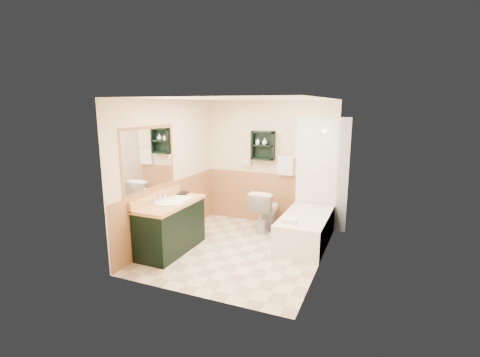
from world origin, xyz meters
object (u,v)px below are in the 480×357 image
soap_bottle_b (265,142)px  vanity (171,227)px  vanity_book (179,187)px  bathtub (305,229)px  toilet (266,210)px  hair_dryer (249,162)px  soap_bottle_a (258,143)px  wall_shelf (263,145)px

soap_bottle_b → vanity: bearing=-116.8°
vanity_book → vanity: bearing=-82.0°
soap_bottle_b → bathtub: bearing=-35.1°
vanity → toilet: vanity is taller
hair_dryer → vanity: size_ratio=0.19×
hair_dryer → vanity_book: (-0.76, -1.36, -0.28)m
bathtub → soap_bottle_a: 1.89m
hair_dryer → soap_bottle_b: size_ratio=1.85×
bathtub → vanity_book: size_ratio=6.96×
toilet → soap_bottle_b: soap_bottle_b is taller
wall_shelf → soap_bottle_b: (0.04, -0.01, 0.07)m
toilet → soap_bottle_b: bearing=-63.9°
bathtub → toilet: 0.91m
hair_dryer → vanity: bearing=-107.6°
toilet → bathtub: bearing=158.3°
toilet → soap_bottle_b: size_ratio=6.06×
hair_dryer → vanity_book: hair_dryer is taller
wall_shelf → bathtub: (1.03, -0.70, -1.30)m
wall_shelf → soap_bottle_a: size_ratio=4.39×
hair_dryer → soap_bottle_a: bearing=-8.6°
soap_bottle_a → soap_bottle_b: soap_bottle_b is taller
bathtub → toilet: toilet is taller
vanity_book → soap_bottle_b: bearing=40.8°
bathtub → soap_bottle_b: soap_bottle_b is taller
vanity_book → soap_bottle_a: bearing=44.5°
hair_dryer → vanity_book: 1.58m
vanity → soap_bottle_a: 2.34m
vanity → toilet: bearing=54.1°
soap_bottle_a → toilet: bearing=-49.3°
toilet → soap_bottle_a: soap_bottle_a is taller
vanity → soap_bottle_b: bearing=63.2°
toilet → hair_dryer: bearing=-35.7°
soap_bottle_a → soap_bottle_b: size_ratio=0.97×
bathtub → toilet: size_ratio=1.91×
wall_shelf → vanity: 2.35m
hair_dryer → soap_bottle_b: (0.34, -0.03, 0.42)m
hair_dryer → soap_bottle_a: (0.20, -0.03, 0.39)m
wall_shelf → vanity_book: size_ratio=2.55×
bathtub → soap_bottle_b: 1.83m
toilet → soap_bottle_a: 1.29m
vanity → soap_bottle_a: (0.79, 1.85, 1.19)m
wall_shelf → soap_bottle_b: wall_shelf is taller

